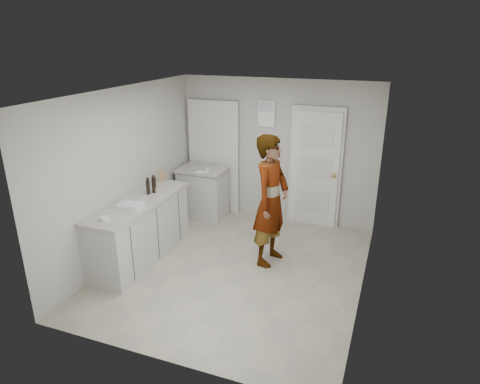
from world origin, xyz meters
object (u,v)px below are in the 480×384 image
at_px(egg_bowl, 105,219).
at_px(person, 271,201).
at_px(cake_mix_box, 162,176).
at_px(baking_dish, 130,206).
at_px(oil_cruet_b, 148,186).
at_px(oil_cruet_a, 154,184).
at_px(spice_jar, 157,190).

bearing_deg(egg_bowl, person, 36.22).
distance_m(person, cake_mix_box, 1.97).
relative_size(baking_dish, egg_bowl, 2.69).
xyz_separation_m(baking_dish, egg_bowl, (-0.05, -0.49, -0.00)).
distance_m(oil_cruet_b, baking_dish, 0.55).
xyz_separation_m(oil_cruet_b, egg_bowl, (-0.00, -1.04, -0.10)).
distance_m(person, baking_dish, 1.97).
bearing_deg(oil_cruet_a, spice_jar, 12.04).
relative_size(person, oil_cruet_a, 6.91).
bearing_deg(oil_cruet_b, egg_bowl, -90.20).
distance_m(cake_mix_box, baking_dish, 1.16).
bearing_deg(baking_dish, oil_cruet_b, 94.82).
xyz_separation_m(spice_jar, egg_bowl, (-0.08, -1.14, -0.02)).
distance_m(spice_jar, egg_bowl, 1.14).
bearing_deg(baking_dish, cake_mix_box, 97.95).
distance_m(spice_jar, oil_cruet_a, 0.10).
relative_size(spice_jar, baking_dish, 0.25).
xyz_separation_m(cake_mix_box, egg_bowl, (0.11, -1.65, -0.07)).
xyz_separation_m(spice_jar, oil_cruet_b, (-0.08, -0.10, 0.08)).
bearing_deg(oil_cruet_b, baking_dish, -85.18).
relative_size(person, egg_bowl, 15.34).
bearing_deg(oil_cruet_a, egg_bowl, -92.51).
bearing_deg(baking_dish, oil_cruet_a, 89.97).
bearing_deg(cake_mix_box, person, -33.79).
bearing_deg(oil_cruet_b, oil_cruet_a, 64.06).
distance_m(oil_cruet_a, oil_cruet_b, 0.11).
xyz_separation_m(oil_cruet_a, baking_dish, (-0.00, -0.64, -0.11)).
relative_size(person, oil_cruet_b, 7.27).
bearing_deg(baking_dish, egg_bowl, -95.70).
height_order(cake_mix_box, oil_cruet_b, oil_cruet_b).
bearing_deg(oil_cruet_b, person, 9.50).
bearing_deg(baking_dish, person, 25.43).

